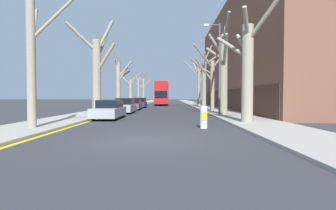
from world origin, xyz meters
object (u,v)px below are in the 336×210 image
street_tree_left_5 (144,89)px  street_tree_right_3 (205,79)px  street_tree_left_2 (119,82)px  street_tree_right_2 (211,81)px  double_decker_bus (162,92)px  parked_car_3 (140,103)px  street_tree_left_1 (97,71)px  street_tree_right_0 (248,67)px  parked_car_2 (134,105)px  street_tree_left_0 (33,57)px  parked_car_0 (109,110)px  street_tree_right_4 (199,84)px  traffic_bollard (204,117)px  street_tree_left_3 (131,91)px  street_tree_left_4 (138,89)px  parked_car_1 (125,106)px  street_tree_right_1 (223,69)px  lamp_post (218,65)px

street_tree_left_5 → street_tree_right_3: 30.99m
street_tree_left_2 → street_tree_right_2: 12.67m
double_decker_bus → parked_car_3: (-2.90, -11.91, -1.76)m
street_tree_left_5 → street_tree_left_1: bearing=-89.9°
street_tree_left_1 → double_decker_bus: bearing=79.5°
street_tree_right_0 → parked_car_2: bearing=118.8°
street_tree_left_0 → parked_car_0: (2.31, 6.43, -2.96)m
street_tree_right_3 → parked_car_2: 10.68m
street_tree_left_1 → street_tree_right_4: size_ratio=1.08×
traffic_bollard → street_tree_right_0: bearing=38.0°
street_tree_left_3 → parked_car_3: 6.83m
street_tree_left_3 → street_tree_left_4: size_ratio=0.88×
street_tree_right_2 → parked_car_0: (-9.05, -9.52, -2.77)m
street_tree_right_4 → traffic_bollard: size_ratio=6.90×
double_decker_bus → parked_car_0: size_ratio=2.45×
street_tree_left_0 → street_tree_right_2: (11.36, 15.95, -0.19)m
street_tree_left_4 → street_tree_right_3: bearing=-58.5°
street_tree_left_3 → street_tree_right_4: (11.58, -1.32, 1.14)m
street_tree_left_3 → street_tree_right_0: bearing=-68.5°
parked_car_2 → street_tree_left_1: bearing=-103.5°
street_tree_left_4 → double_decker_bus: street_tree_left_4 is taller
street_tree_right_4 → parked_car_0: street_tree_right_4 is taller
street_tree_left_2 → street_tree_right_0: size_ratio=1.10×
street_tree_left_5 → street_tree_left_2: bearing=-90.2°
street_tree_left_3 → street_tree_right_3: street_tree_right_3 is taller
street_tree_right_0 → parked_car_1: size_ratio=1.75×
street_tree_left_2 → traffic_bollard: bearing=-67.8°
double_decker_bus → street_tree_right_1: bearing=-77.5°
street_tree_left_0 → street_tree_right_1: street_tree_right_1 is taller
street_tree_right_0 → parked_car_0: size_ratio=1.67×
street_tree_left_1 → street_tree_left_2: bearing=90.8°
street_tree_right_0 → parked_car_2: 19.35m
street_tree_right_0 → double_decker_bus: (-6.33, 35.05, -0.98)m
street_tree_right_0 → parked_car_2: size_ratio=1.95×
street_tree_left_5 → street_tree_right_0: street_tree_left_5 is taller
street_tree_right_3 → parked_car_1: street_tree_right_3 is taller
street_tree_right_4 → parked_car_2: bearing=-129.7°
street_tree_right_4 → parked_car_0: 26.24m
street_tree_right_2 → street_tree_right_4: size_ratio=0.91×
street_tree_right_3 → lamp_post: 14.76m
parked_car_1 → parked_car_3: bearing=90.0°
street_tree_left_5 → parked_car_1: 39.27m
street_tree_left_4 → street_tree_right_1: street_tree_right_1 is taller
street_tree_right_3 → parked_car_3: (-9.31, 2.48, -3.47)m
street_tree_right_0 → parked_car_0: street_tree_right_0 is taller
street_tree_right_1 → parked_car_2: street_tree_right_1 is taller
lamp_post → street_tree_right_3: bearing=87.0°
street_tree_right_4 → double_decker_bus: size_ratio=0.72×
parked_car_1 → lamp_post: (8.54, -4.40, 3.61)m
street_tree_left_2 → street_tree_right_4: 14.76m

